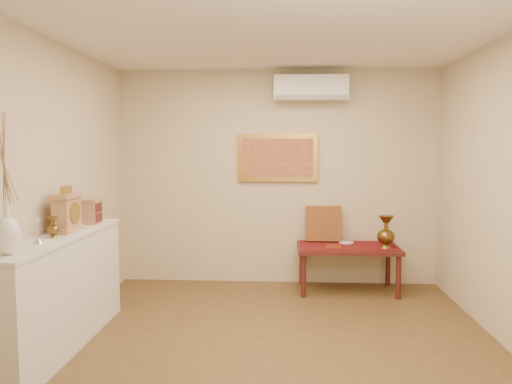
# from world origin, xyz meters

# --- Properties ---
(floor) EXTENTS (4.50, 4.50, 0.00)m
(floor) POSITION_xyz_m (0.00, 0.00, 0.00)
(floor) COLOR brown
(floor) RESTS_ON ground
(ceiling) EXTENTS (4.50, 4.50, 0.00)m
(ceiling) POSITION_xyz_m (0.00, 0.00, 2.70)
(ceiling) COLOR silver
(ceiling) RESTS_ON ground
(wall_back) EXTENTS (4.00, 0.02, 2.70)m
(wall_back) POSITION_xyz_m (0.00, 2.25, 1.35)
(wall_back) COLOR beige
(wall_back) RESTS_ON ground
(wall_front) EXTENTS (4.00, 0.02, 2.70)m
(wall_front) POSITION_xyz_m (0.00, -2.25, 1.35)
(wall_front) COLOR beige
(wall_front) RESTS_ON ground
(wall_left) EXTENTS (0.02, 4.50, 2.70)m
(wall_left) POSITION_xyz_m (-2.00, 0.00, 1.35)
(wall_left) COLOR beige
(wall_left) RESTS_ON ground
(white_vase) EXTENTS (0.18, 0.18, 0.97)m
(white_vase) POSITION_xyz_m (-1.82, -0.77, 1.46)
(white_vase) COLOR white
(white_vase) RESTS_ON display_ledge
(candlestick) EXTENTS (0.09, 0.09, 0.19)m
(candlestick) POSITION_xyz_m (-1.82, -0.35, 1.08)
(candlestick) COLOR silver
(candlestick) RESTS_ON display_ledge
(brass_urn_small) EXTENTS (0.10, 0.10, 0.23)m
(brass_urn_small) POSITION_xyz_m (-1.83, -0.09, 1.09)
(brass_urn_small) COLOR brown
(brass_urn_small) RESTS_ON display_ledge
(table_cloth) EXTENTS (1.14, 0.59, 0.01)m
(table_cloth) POSITION_xyz_m (0.85, 1.88, 0.55)
(table_cloth) COLOR maroon
(table_cloth) RESTS_ON low_table
(brass_urn_tall) EXTENTS (0.21, 0.21, 0.46)m
(brass_urn_tall) POSITION_xyz_m (1.27, 1.75, 0.79)
(brass_urn_tall) COLOR brown
(brass_urn_tall) RESTS_ON table_cloth
(plate) EXTENTS (0.18, 0.18, 0.01)m
(plate) POSITION_xyz_m (0.85, 2.03, 0.56)
(plate) COLOR white
(plate) RESTS_ON table_cloth
(menu) EXTENTS (0.20, 0.26, 0.01)m
(menu) POSITION_xyz_m (0.67, 1.77, 0.56)
(menu) COLOR maroon
(menu) RESTS_ON table_cloth
(cushion) EXTENTS (0.44, 0.19, 0.45)m
(cushion) POSITION_xyz_m (0.58, 2.14, 0.78)
(cushion) COLOR #5D1C12
(cushion) RESTS_ON table_cloth
(display_ledge) EXTENTS (0.37, 2.02, 0.98)m
(display_ledge) POSITION_xyz_m (-1.82, 0.00, 0.49)
(display_ledge) COLOR silver
(display_ledge) RESTS_ON floor
(mantel_clock) EXTENTS (0.17, 0.36, 0.41)m
(mantel_clock) POSITION_xyz_m (-1.83, 0.19, 1.15)
(mantel_clock) COLOR tan
(mantel_clock) RESTS_ON display_ledge
(wooden_chest) EXTENTS (0.16, 0.21, 0.24)m
(wooden_chest) POSITION_xyz_m (-1.80, 0.67, 1.10)
(wooden_chest) COLOR tan
(wooden_chest) RESTS_ON display_ledge
(low_table) EXTENTS (1.20, 0.70, 0.55)m
(low_table) POSITION_xyz_m (0.85, 1.88, 0.48)
(low_table) COLOR #4C1A16
(low_table) RESTS_ON floor
(painting) EXTENTS (1.00, 0.06, 0.60)m
(painting) POSITION_xyz_m (0.00, 2.22, 1.60)
(painting) COLOR #AF8438
(painting) RESTS_ON wall_back
(ac_unit) EXTENTS (0.90, 0.25, 0.30)m
(ac_unit) POSITION_xyz_m (0.40, 2.12, 2.45)
(ac_unit) COLOR white
(ac_unit) RESTS_ON wall_back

